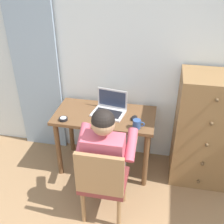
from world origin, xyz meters
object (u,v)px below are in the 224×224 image
person_seated (106,152)px  laptop (110,108)px  chair (102,181)px  desk (105,124)px  coffee_mug (137,124)px  computer_mouse (134,118)px  dresser (204,130)px  desk_clock (63,119)px

person_seated → laptop: person_seated is taller
chair → person_seated: person_seated is taller
desk → coffee_mug: 0.45m
person_seated → coffee_mug: person_seated is taller
person_seated → coffee_mug: size_ratio=9.82×
chair → computer_mouse: (0.19, 0.68, 0.27)m
dresser → chair: bearing=-140.2°
laptop → coffee_mug: size_ratio=3.14×
dresser → laptop: size_ratio=3.32×
desk_clock → coffee_mug: size_ratio=0.75×
desk → laptop: 0.19m
computer_mouse → coffee_mug: bearing=-58.7°
chair → laptop: laptop is taller
desk → computer_mouse: size_ratio=10.88×
dresser → desk_clock: size_ratio=13.89×
chair → desk_clock: size_ratio=9.57×
chair → computer_mouse: bearing=74.4°
desk_clock → coffee_mug: bearing=0.1°
dresser → person_seated: dresser is taller
person_seated → laptop: 0.61m
laptop → desk_clock: bearing=-150.5°
desk → laptop: laptop is taller
person_seated → laptop: bearing=98.6°
dresser → person_seated: bearing=-147.5°
person_seated → coffee_mug: bearing=55.3°
dresser → chair: dresser is taller
person_seated → dresser: bearing=32.5°
dresser → computer_mouse: (-0.74, -0.09, 0.12)m
laptop → desk_clock: size_ratio=4.18×
dresser → laptop: 1.03m
desk → laptop: (0.04, 0.05, 0.18)m
laptop → coffee_mug: 0.41m
person_seated → laptop: (-0.09, 0.59, 0.12)m
desk_clock → computer_mouse: bearing=12.5°
desk → coffee_mug: size_ratio=9.07×
chair → coffee_mug: (0.24, 0.53, 0.30)m
desk_clock → person_seated: bearing=-32.7°
person_seated → coffee_mug: (0.24, 0.34, 0.12)m
chair → laptop: 0.84m
chair → computer_mouse: chair is taller
dresser → chair: size_ratio=1.45×
person_seated → chair: bearing=-90.0°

